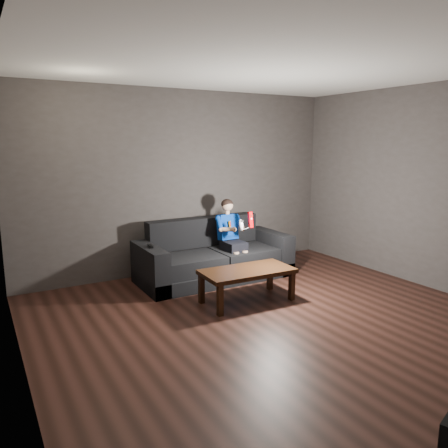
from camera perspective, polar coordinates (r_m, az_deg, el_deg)
floor at (r=4.83m, az=7.89°, el=-13.14°), size 5.00×5.00×0.00m
back_wall at (r=6.59m, az=-5.29°, el=5.48°), size 5.00×0.04×2.70m
left_wall at (r=3.52m, az=-25.56°, el=-0.05°), size 0.04×5.00×2.70m
right_wall at (r=6.31m, az=26.50°, el=4.18°), size 0.04×5.00×2.70m
ceiling at (r=4.48m, az=8.82°, el=20.29°), size 5.00×5.00×0.02m
sofa at (r=6.30m, az=-1.35°, el=-4.67°), size 2.18×0.94×0.84m
child at (r=6.27m, az=0.90°, el=-0.86°), size 0.41×0.50×1.01m
wii_remote_red at (r=5.95m, az=3.48°, el=0.56°), size 0.06×0.08×0.22m
nunchuk_white at (r=5.88m, az=2.26°, el=-0.06°), size 0.07×0.10×0.15m
wii_remote_black at (r=5.75m, az=-9.59°, el=-2.87°), size 0.06×0.16×0.03m
coffee_table at (r=5.38m, az=3.05°, el=-6.50°), size 1.15×0.61×0.41m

